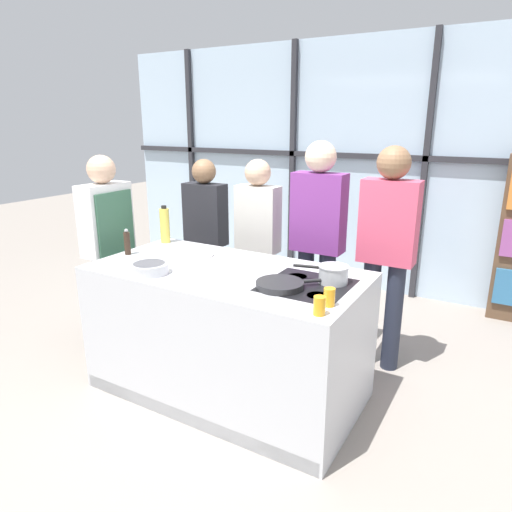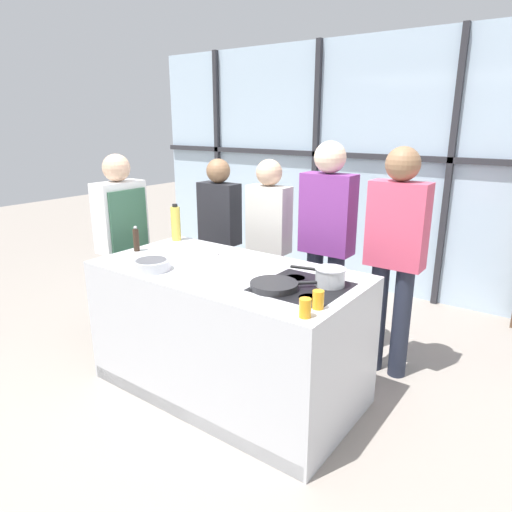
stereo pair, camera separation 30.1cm
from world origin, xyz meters
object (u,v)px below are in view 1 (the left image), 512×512
at_px(juice_glass_far, 329,297).
at_px(mixing_bowl, 149,268).
at_px(juice_glass_near, 319,306).
at_px(white_plate, 197,255).
at_px(frying_pan, 281,284).
at_px(spectator_far_right, 387,245).
at_px(pepper_grinder, 127,243).
at_px(oil_bottle, 165,225).
at_px(spectator_center_left, 258,237).
at_px(saucepan, 333,274).
at_px(spectator_far_left, 206,232).
at_px(spectator_center_right, 318,235).
at_px(chef, 109,241).

bearing_deg(juice_glass_far, mixing_bowl, -176.55).
bearing_deg(juice_glass_near, white_plate, 155.80).
xyz_separation_m(frying_pan, juice_glass_far, (0.36, -0.12, 0.03)).
bearing_deg(spectator_far_right, juice_glass_far, 89.73).
relative_size(mixing_bowl, pepper_grinder, 1.29).
height_order(mixing_bowl, oil_bottle, oil_bottle).
distance_m(white_plate, juice_glass_far, 1.29).
bearing_deg(spectator_center_left, saucepan, 141.42).
height_order(spectator_far_left, spectator_center_right, spectator_center_right).
bearing_deg(oil_bottle, white_plate, -21.98).
relative_size(spectator_far_left, mixing_bowl, 6.15).
xyz_separation_m(spectator_far_left, mixing_bowl, (0.45, -1.24, 0.07)).
relative_size(frying_pan, juice_glass_near, 4.27).
distance_m(spectator_far_left, spectator_center_right, 1.14).
height_order(frying_pan, saucepan, saucepan).
xyz_separation_m(spectator_far_right, mixing_bowl, (-1.25, -1.24, -0.03)).
bearing_deg(mixing_bowl, saucepan, 21.30).
height_order(spectator_center_left, white_plate, spectator_center_left).
bearing_deg(juice_glass_near, mixing_bowl, 177.01).
height_order(mixing_bowl, juice_glass_near, juice_glass_near).
height_order(spectator_far_left, juice_glass_near, spectator_far_left).
distance_m(oil_bottle, juice_glass_far, 1.79).
relative_size(spectator_center_left, juice_glass_near, 15.68).
xyz_separation_m(spectator_far_right, juice_glass_near, (-0.01, -1.31, -0.02)).
height_order(white_plate, juice_glass_far, juice_glass_far).
relative_size(mixing_bowl, oil_bottle, 0.83).
height_order(spectator_center_left, frying_pan, spectator_center_left).
xyz_separation_m(spectator_center_left, mixing_bowl, (-0.12, -1.24, 0.05)).
bearing_deg(frying_pan, pepper_grinder, 177.58).
xyz_separation_m(spectator_far_right, saucepan, (-0.12, -0.81, -0.01)).
xyz_separation_m(spectator_center_right, spectator_far_right, (0.57, -0.00, -0.01)).
height_order(spectator_center_left, pepper_grinder, spectator_center_left).
bearing_deg(chef, mixing_bowl, 62.63).
bearing_deg(pepper_grinder, oil_bottle, 88.64).
bearing_deg(juice_glass_near, spectator_center_left, 130.72).
xyz_separation_m(chef, oil_bottle, (0.45, 0.21, 0.15)).
bearing_deg(mixing_bowl, spectator_far_left, 109.86).
relative_size(spectator_center_left, oil_bottle, 5.16).
bearing_deg(spectator_far_left, spectator_center_left, -180.00).
relative_size(chef, frying_pan, 3.78).
bearing_deg(saucepan, spectator_center_right, 118.81).
bearing_deg(spectator_center_left, white_plate, 83.08).
xyz_separation_m(frying_pan, mixing_bowl, (-0.89, -0.20, 0.02)).
relative_size(spectator_center_right, white_plate, 6.98).
bearing_deg(mixing_bowl, frying_pan, 12.45).
bearing_deg(juice_glass_near, chef, 166.14).
relative_size(spectator_far_left, white_plate, 6.25).
bearing_deg(saucepan, spectator_far_right, 81.28).
relative_size(spectator_far_right, juice_glass_far, 17.06).
bearing_deg(spectator_far_right, saucepan, 81.28).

